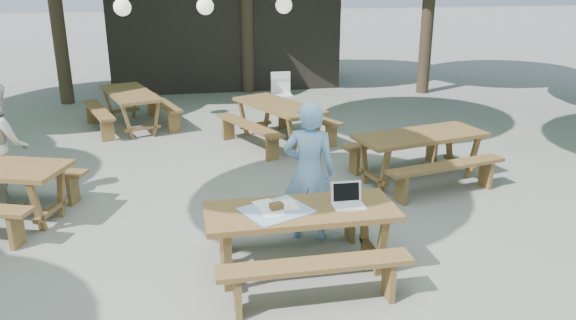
% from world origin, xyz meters
% --- Properties ---
extents(ground, '(80.00, 80.00, 0.00)m').
position_xyz_m(ground, '(0.00, 0.00, 0.00)').
color(ground, slate).
rests_on(ground, ground).
extents(pavilion, '(6.00, 3.00, 2.80)m').
position_xyz_m(pavilion, '(0.50, 10.50, 1.40)').
color(pavilion, black).
rests_on(pavilion, ground).
extents(main_picnic_table, '(2.00, 1.58, 0.75)m').
position_xyz_m(main_picnic_table, '(0.35, -0.47, 0.39)').
color(main_picnic_table, brown).
rests_on(main_picnic_table, ground).
extents(picnic_table_ne, '(2.19, 1.95, 0.75)m').
position_xyz_m(picnic_table_ne, '(2.73, 1.90, 0.39)').
color(picnic_table_ne, brown).
rests_on(picnic_table_ne, ground).
extents(picnic_table_far_w, '(2.08, 2.29, 0.75)m').
position_xyz_m(picnic_table_far_w, '(-1.80, 5.90, 0.39)').
color(picnic_table_far_w, brown).
rests_on(picnic_table_far_w, ground).
extents(picnic_table_far_e, '(2.22, 2.38, 0.75)m').
position_xyz_m(picnic_table_far_e, '(0.96, 4.24, 0.39)').
color(picnic_table_far_e, brown).
rests_on(picnic_table_far_e, ground).
extents(woman, '(0.71, 0.58, 1.69)m').
position_xyz_m(woman, '(0.63, 0.35, 0.85)').
color(woman, '#7FB0E9').
rests_on(woman, ground).
extents(second_person, '(1.00, 1.04, 1.70)m').
position_xyz_m(second_person, '(-3.25, 2.23, 0.85)').
color(second_person, beige).
rests_on(second_person, ground).
extents(plastic_chair, '(0.44, 0.44, 0.90)m').
position_xyz_m(plastic_chair, '(1.46, 6.56, 0.26)').
color(plastic_chair, white).
rests_on(plastic_chair, ground).
extents(laptop, '(0.34, 0.27, 0.24)m').
position_xyz_m(laptop, '(0.86, -0.47, 0.81)').
color(laptop, white).
rests_on(laptop, main_picnic_table).
extents(tabletop_clutter, '(0.82, 0.76, 0.08)m').
position_xyz_m(tabletop_clutter, '(0.09, -0.46, 0.76)').
color(tabletop_clutter, teal).
rests_on(tabletop_clutter, main_picnic_table).
extents(paper_lanterns, '(9.00, 0.34, 0.38)m').
position_xyz_m(paper_lanterns, '(-0.19, 6.00, 2.40)').
color(paper_lanterns, black).
rests_on(paper_lanterns, ground).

